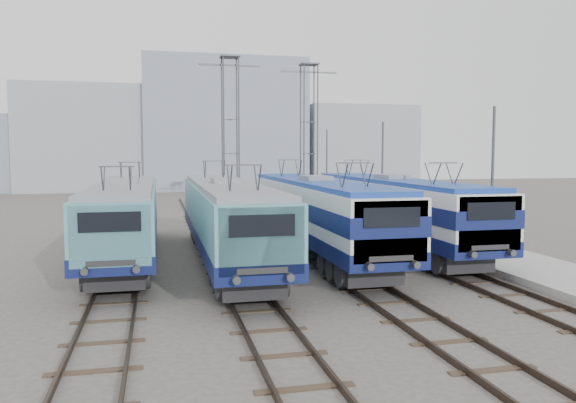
# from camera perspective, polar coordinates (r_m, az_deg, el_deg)

# --- Properties ---
(ground) EXTENTS (160.00, 160.00, 0.00)m
(ground) POSITION_cam_1_polar(r_m,az_deg,el_deg) (20.53, 2.12, -9.26)
(ground) COLOR #514C47
(platform) EXTENTS (4.00, 70.00, 0.30)m
(platform) POSITION_cam_1_polar(r_m,az_deg,el_deg) (31.65, 16.34, -4.15)
(platform) COLOR #9E9E99
(platform) RESTS_ON ground
(locomotive_far_left) EXTENTS (2.82, 17.79, 3.35)m
(locomotive_far_left) POSITION_cam_1_polar(r_m,az_deg,el_deg) (27.43, -16.18, -1.16)
(locomotive_far_left) COLOR #10194F
(locomotive_far_left) RESTS_ON ground
(locomotive_center_left) EXTENTS (2.87, 18.13, 3.41)m
(locomotive_center_left) POSITION_cam_1_polar(r_m,az_deg,el_deg) (25.37, -6.25, -1.38)
(locomotive_center_left) COLOR #10194F
(locomotive_center_left) RESTS_ON ground
(locomotive_center_right) EXTENTS (2.90, 18.32, 3.44)m
(locomotive_center_right) POSITION_cam_1_polar(r_m,az_deg,el_deg) (27.25, 2.93, -0.76)
(locomotive_center_right) COLOR #10194F
(locomotive_center_right) RESTS_ON ground
(locomotive_far_right) EXTENTS (2.87, 18.17, 3.42)m
(locomotive_far_right) POSITION_cam_1_polar(r_m,az_deg,el_deg) (29.91, 10.60, -0.37)
(locomotive_far_right) COLOR #10194F
(locomotive_far_right) RESTS_ON ground
(catenary_tower_west) EXTENTS (4.50, 1.20, 12.00)m
(catenary_tower_west) POSITION_cam_1_polar(r_m,az_deg,el_deg) (41.57, -5.87, 7.11)
(catenary_tower_west) COLOR #3F4247
(catenary_tower_west) RESTS_ON ground
(catenary_tower_east) EXTENTS (4.50, 1.20, 12.00)m
(catenary_tower_east) POSITION_cam_1_polar(r_m,az_deg,el_deg) (44.80, 2.14, 6.97)
(catenary_tower_east) COLOR #3F4247
(catenary_tower_east) RESTS_ON ground
(mast_front) EXTENTS (0.12, 0.12, 7.00)m
(mast_front) POSITION_cam_1_polar(r_m,az_deg,el_deg) (25.36, 20.01, 1.17)
(mast_front) COLOR #3F4247
(mast_front) RESTS_ON ground
(mast_mid) EXTENTS (0.12, 0.12, 7.00)m
(mast_mid) POSITION_cam_1_polar(r_m,az_deg,el_deg) (36.00, 9.55, 2.41)
(mast_mid) COLOR #3F4247
(mast_mid) RESTS_ON ground
(mast_rear) EXTENTS (0.12, 0.12, 7.00)m
(mast_rear) POSITION_cam_1_polar(r_m,az_deg,el_deg) (47.30, 3.95, 3.05)
(mast_rear) COLOR #3F4247
(mast_rear) RESTS_ON ground
(building_west) EXTENTS (18.00, 12.00, 14.00)m
(building_west) POSITION_cam_1_polar(r_m,az_deg,el_deg) (81.70, -19.32, 6.02)
(building_west) COLOR #959AA6
(building_west) RESTS_ON ground
(building_center) EXTENTS (22.00, 14.00, 18.00)m
(building_center) POSITION_cam_1_polar(r_m,az_deg,el_deg) (81.82, -6.62, 7.66)
(building_center) COLOR gray
(building_center) RESTS_ON ground
(building_east) EXTENTS (16.00, 12.00, 12.00)m
(building_east) POSITION_cam_1_polar(r_m,az_deg,el_deg) (86.31, 6.77, 5.52)
(building_east) COLOR #959AA6
(building_east) RESTS_ON ground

